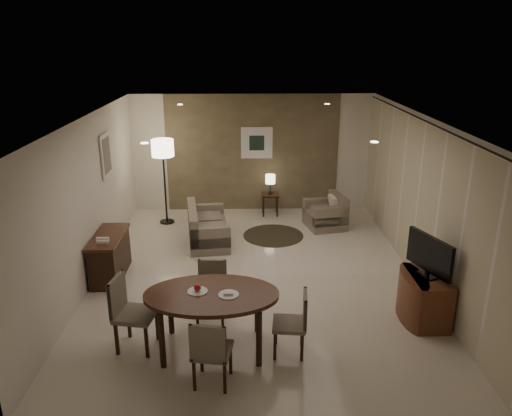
{
  "coord_description": "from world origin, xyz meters",
  "views": [
    {
      "loc": [
        -0.2,
        -7.79,
        3.91
      ],
      "look_at": [
        0.0,
        0.2,
        1.15
      ],
      "focal_mm": 35.0,
      "sensor_mm": 36.0,
      "label": 1
    }
  ],
  "objects_px": {
    "dining_table": "(212,321)",
    "floor_lamp": "(165,182)",
    "tv_cabinet": "(426,298)",
    "chair_near": "(212,350)",
    "chair_left": "(136,314)",
    "side_table": "(270,204)",
    "chair_far": "(211,294)",
    "armchair": "(325,211)",
    "chair_right": "(289,323)",
    "sofa": "(208,225)",
    "console_desk": "(110,256)"
  },
  "relations": [
    {
      "from": "dining_table",
      "to": "floor_lamp",
      "type": "distance_m",
      "value": 4.95
    },
    {
      "from": "tv_cabinet",
      "to": "chair_near",
      "type": "bearing_deg",
      "value": -156.12
    },
    {
      "from": "dining_table",
      "to": "chair_near",
      "type": "height_order",
      "value": "chair_near"
    },
    {
      "from": "tv_cabinet",
      "to": "chair_left",
      "type": "bearing_deg",
      "value": -171.72
    },
    {
      "from": "side_table",
      "to": "chair_far",
      "type": "bearing_deg",
      "value": -103.33
    },
    {
      "from": "chair_far",
      "to": "armchair",
      "type": "height_order",
      "value": "chair_far"
    },
    {
      "from": "chair_right",
      "to": "sofa",
      "type": "height_order",
      "value": "chair_right"
    },
    {
      "from": "chair_far",
      "to": "side_table",
      "type": "relative_size",
      "value": 1.77
    },
    {
      "from": "tv_cabinet",
      "to": "chair_left",
      "type": "relative_size",
      "value": 0.9
    },
    {
      "from": "chair_near",
      "to": "console_desk",
      "type": "bearing_deg",
      "value": -46.66
    },
    {
      "from": "tv_cabinet",
      "to": "sofa",
      "type": "height_order",
      "value": "sofa"
    },
    {
      "from": "sofa",
      "to": "console_desk",
      "type": "bearing_deg",
      "value": 126.47
    },
    {
      "from": "dining_table",
      "to": "armchair",
      "type": "xyz_separation_m",
      "value": [
        2.16,
        4.38,
        -0.05
      ]
    },
    {
      "from": "chair_near",
      "to": "sofa",
      "type": "bearing_deg",
      "value": -76.17
    },
    {
      "from": "dining_table",
      "to": "side_table",
      "type": "bearing_deg",
      "value": 78.86
    },
    {
      "from": "chair_left",
      "to": "console_desk",
      "type": "bearing_deg",
      "value": 32.82
    },
    {
      "from": "sofa",
      "to": "side_table",
      "type": "relative_size",
      "value": 3.02
    },
    {
      "from": "floor_lamp",
      "to": "tv_cabinet",
      "type": "bearing_deg",
      "value": -43.59
    },
    {
      "from": "chair_right",
      "to": "armchair",
      "type": "distance_m",
      "value": 4.64
    },
    {
      "from": "chair_far",
      "to": "chair_right",
      "type": "distance_m",
      "value": 1.29
    },
    {
      "from": "chair_near",
      "to": "side_table",
      "type": "distance_m",
      "value": 5.97
    },
    {
      "from": "armchair",
      "to": "chair_far",
      "type": "bearing_deg",
      "value": -43.3
    },
    {
      "from": "tv_cabinet",
      "to": "chair_far",
      "type": "height_order",
      "value": "chair_far"
    },
    {
      "from": "sofa",
      "to": "tv_cabinet",
      "type": "bearing_deg",
      "value": -139.69
    },
    {
      "from": "console_desk",
      "to": "chair_near",
      "type": "relative_size",
      "value": 1.34
    },
    {
      "from": "chair_far",
      "to": "floor_lamp",
      "type": "distance_m",
      "value": 4.3
    },
    {
      "from": "console_desk",
      "to": "side_table",
      "type": "height_order",
      "value": "console_desk"
    },
    {
      "from": "floor_lamp",
      "to": "chair_right",
      "type": "bearing_deg",
      "value": -64.91
    },
    {
      "from": "chair_near",
      "to": "floor_lamp",
      "type": "height_order",
      "value": "floor_lamp"
    },
    {
      "from": "armchair",
      "to": "sofa",
      "type": "bearing_deg",
      "value": -86.11
    },
    {
      "from": "dining_table",
      "to": "chair_far",
      "type": "xyz_separation_m",
      "value": [
        -0.05,
        0.65,
        0.04
      ]
    },
    {
      "from": "chair_near",
      "to": "chair_far",
      "type": "relative_size",
      "value": 1.01
    },
    {
      "from": "dining_table",
      "to": "chair_left",
      "type": "xyz_separation_m",
      "value": [
        -0.99,
        0.06,
        0.1
      ]
    },
    {
      "from": "chair_right",
      "to": "chair_left",
      "type": "bearing_deg",
      "value": -88.77
    },
    {
      "from": "armchair",
      "to": "floor_lamp",
      "type": "relative_size",
      "value": 0.43
    },
    {
      "from": "console_desk",
      "to": "chair_left",
      "type": "xyz_separation_m",
      "value": [
        0.87,
        -2.08,
        0.13
      ]
    },
    {
      "from": "chair_left",
      "to": "floor_lamp",
      "type": "bearing_deg",
      "value": 13.74
    },
    {
      "from": "chair_near",
      "to": "tv_cabinet",
      "type": "bearing_deg",
      "value": -146.75
    },
    {
      "from": "floor_lamp",
      "to": "dining_table",
      "type": "bearing_deg",
      "value": -74.86
    },
    {
      "from": "dining_table",
      "to": "floor_lamp",
      "type": "relative_size",
      "value": 0.93
    },
    {
      "from": "chair_near",
      "to": "armchair",
      "type": "bearing_deg",
      "value": -103.42
    },
    {
      "from": "chair_far",
      "to": "sofa",
      "type": "bearing_deg",
      "value": 98.65
    },
    {
      "from": "console_desk",
      "to": "tv_cabinet",
      "type": "xyz_separation_m",
      "value": [
        4.89,
        -1.5,
        -0.03
      ]
    },
    {
      "from": "chair_far",
      "to": "side_table",
      "type": "bearing_deg",
      "value": 80.66
    },
    {
      "from": "tv_cabinet",
      "to": "chair_far",
      "type": "distance_m",
      "value": 3.08
    },
    {
      "from": "sofa",
      "to": "chair_near",
      "type": "bearing_deg",
      "value": 176.92
    },
    {
      "from": "chair_near",
      "to": "floor_lamp",
      "type": "relative_size",
      "value": 0.48
    },
    {
      "from": "chair_left",
      "to": "sofa",
      "type": "bearing_deg",
      "value": -0.76
    },
    {
      "from": "chair_near",
      "to": "sofa",
      "type": "relative_size",
      "value": 0.59
    },
    {
      "from": "chair_far",
      "to": "armchair",
      "type": "distance_m",
      "value": 4.34
    }
  ]
}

